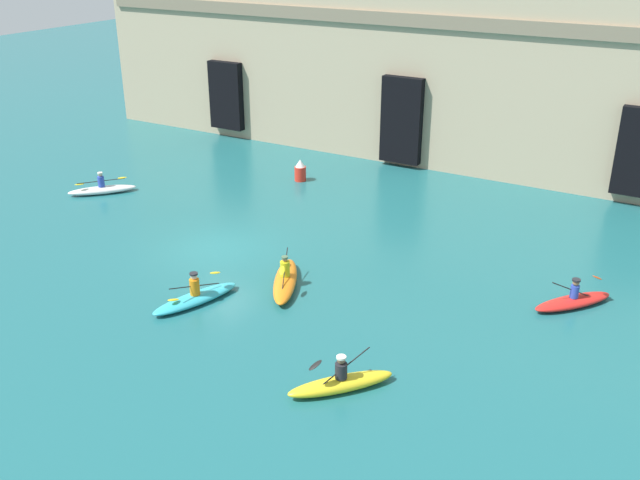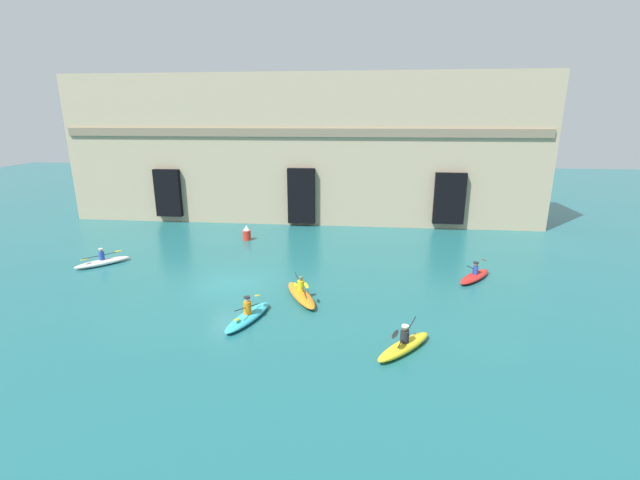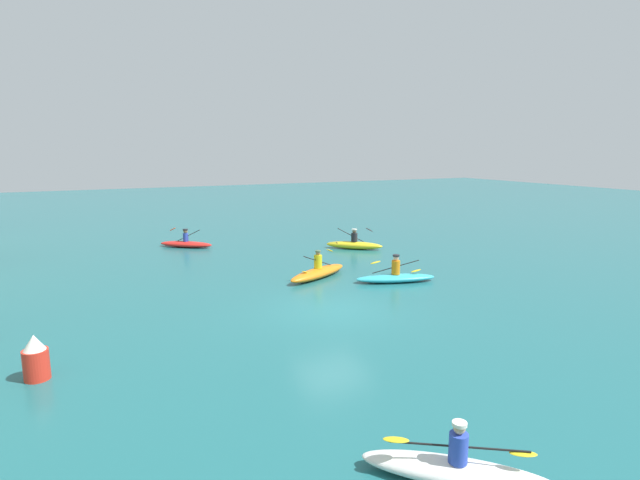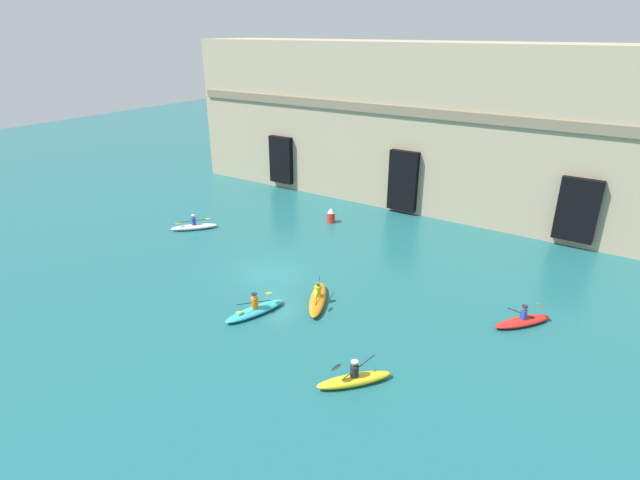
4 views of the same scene
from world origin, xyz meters
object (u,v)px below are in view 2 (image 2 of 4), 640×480
kayak_cyan (248,316)px  marker_buoy (247,233)px  kayak_white (102,262)px  kayak_red (475,276)px  kayak_orange (301,294)px  kayak_yellow (404,345)px

kayak_cyan → marker_buoy: (-3.64, 12.89, 0.31)m
kayak_white → marker_buoy: size_ratio=2.56×
kayak_red → kayak_orange: 10.11m
kayak_red → marker_buoy: bearing=104.7°
kayak_orange → kayak_red: bearing=84.7°
marker_buoy → kayak_orange: bearing=-61.1°
kayak_orange → marker_buoy: bearing=-178.2°
kayak_white → marker_buoy: 9.87m
kayak_cyan → marker_buoy: bearing=-146.6°
kayak_yellow → kayak_cyan: bearing=114.8°
kayak_yellow → kayak_orange: bearing=87.1°
marker_buoy → kayak_cyan: bearing=-74.2°
kayak_red → kayak_orange: bearing=149.9°
kayak_cyan → kayak_white: bearing=-102.3°
kayak_yellow → kayak_white: bearing=105.7°
kayak_yellow → kayak_orange: (-4.78, 4.55, -0.00)m
kayak_red → kayak_orange: (-9.39, -3.74, 0.04)m
kayak_orange → kayak_white: bearing=-133.1°
kayak_red → kayak_yellow: (-4.61, -8.29, 0.05)m
kayak_red → kayak_yellow: kayak_yellow is taller
kayak_red → kayak_white: (-22.46, 0.02, 0.01)m
kayak_yellow → kayak_orange: kayak_yellow is taller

